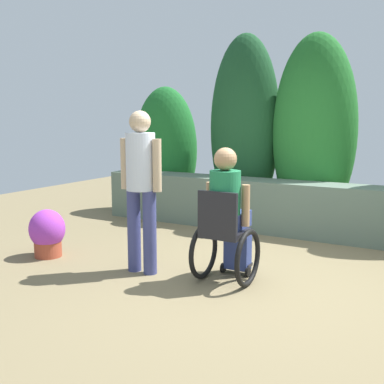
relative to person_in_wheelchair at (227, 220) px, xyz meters
The scene contains 6 objects.
ground_plane 0.74m from the person_in_wheelchair, 21.45° to the left, with size 13.70×13.70×0.00m, color #786A4A.
stone_retaining_wall 2.23m from the person_in_wheelchair, 80.51° to the left, with size 6.76×0.52×0.73m, color #5A6E5E.
hedge_backdrop 3.00m from the person_in_wheelchair, 75.50° to the left, with size 6.87×1.11×3.07m.
person_in_wheelchair is the anchor object (origin of this frame).
person_standing_companion 0.97m from the person_in_wheelchair, 168.05° to the right, with size 0.49×0.30×1.68m.
flower_pot_purple_near 2.22m from the person_in_wheelchair, behind, with size 0.41×0.41×0.56m.
Camera 1 is at (1.53, -4.17, 1.60)m, focal length 43.51 mm.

